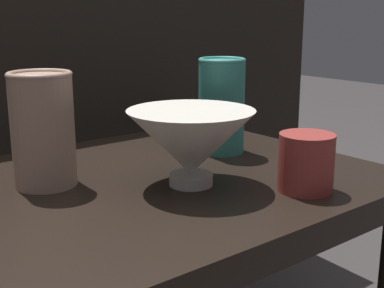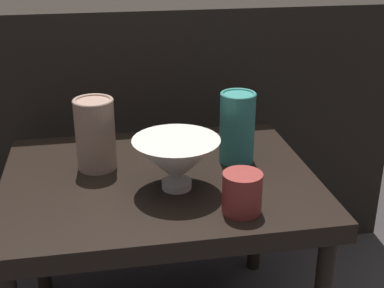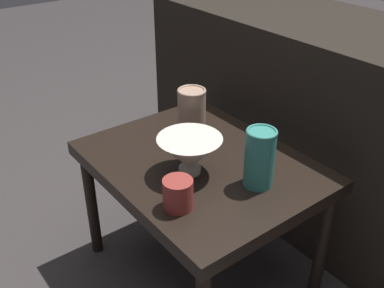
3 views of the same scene
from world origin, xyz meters
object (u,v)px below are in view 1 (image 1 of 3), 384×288
object	(u,v)px
bowl	(191,143)
vase_colorful_right	(221,105)
vase_textured_left	(43,128)
cup	(306,162)

from	to	relation	value
bowl	vase_colorful_right	world-z (taller)	vase_colorful_right
bowl	vase_colorful_right	xyz separation A→B (m)	(0.15, 0.11, 0.02)
vase_textured_left	cup	xyz separation A→B (m)	(0.26, -0.24, -0.04)
bowl	cup	distance (m)	0.15
cup	vase_textured_left	bearing A→B (deg)	137.24
vase_colorful_right	cup	xyz separation A→B (m)	(-0.05, -0.22, -0.04)
bowl	cup	bearing A→B (deg)	-47.64
vase_textured_left	vase_colorful_right	world-z (taller)	vase_colorful_right
vase_textured_left	cup	distance (m)	0.35
cup	bowl	bearing A→B (deg)	132.36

